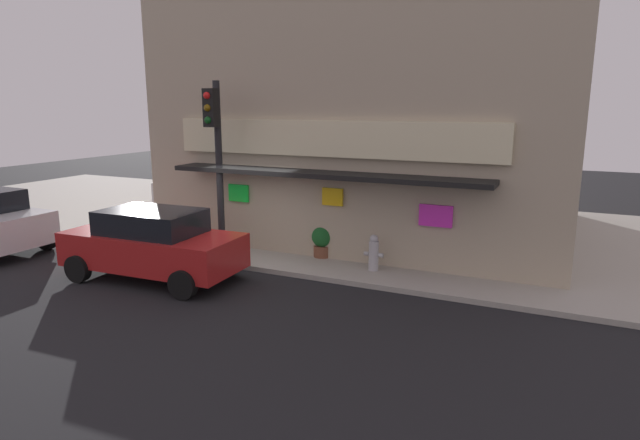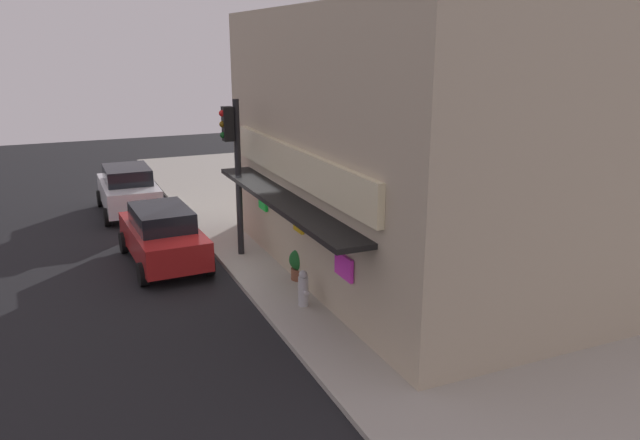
% 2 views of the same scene
% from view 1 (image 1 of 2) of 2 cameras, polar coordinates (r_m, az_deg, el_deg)
% --- Properties ---
extents(ground_plane, '(52.88, 52.88, 0.00)m').
position_cam_1_polar(ground_plane, '(13.77, -9.17, -5.09)').
color(ground_plane, black).
extents(sidewalk, '(35.26, 11.11, 0.13)m').
position_cam_1_polar(sidewalk, '(18.45, 0.53, -0.30)').
color(sidewalk, '#A39E93').
rests_on(sidewalk, ground_plane).
extents(corner_building, '(11.50, 9.91, 6.88)m').
position_cam_1_polar(corner_building, '(17.66, 6.99, 10.51)').
color(corner_building, tan).
rests_on(corner_building, sidewalk).
extents(traffic_light, '(0.32, 0.58, 4.52)m').
position_cam_1_polar(traffic_light, '(14.16, -11.01, 7.85)').
color(traffic_light, black).
rests_on(traffic_light, sidewalk).
extents(fire_hydrant, '(0.48, 0.24, 0.88)m').
position_cam_1_polar(fire_hydrant, '(12.99, 5.72, -3.51)').
color(fire_hydrant, '#B2B2B7').
rests_on(fire_hydrant, sidewalk).
extents(trash_can, '(0.57, 0.57, 0.78)m').
position_cam_1_polar(trash_can, '(13.71, 14.44, -3.17)').
color(trash_can, '#2D2D2D').
rests_on(trash_can, sidewalk).
extents(pedestrian, '(0.52, 0.36, 1.73)m').
position_cam_1_polar(pedestrian, '(17.95, -16.71, 2.09)').
color(pedestrian, black).
rests_on(pedestrian, sidewalk).
extents(potted_plant_by_doorway, '(0.57, 0.57, 0.83)m').
position_cam_1_polar(potted_plant_by_doorway, '(14.07, 0.27, -2.17)').
color(potted_plant_by_doorway, brown).
rests_on(potted_plant_by_doorway, sidewalk).
extents(potted_plant_by_window, '(0.53, 0.53, 0.85)m').
position_cam_1_polar(potted_plant_by_window, '(15.77, -2.72, -0.60)').
color(potted_plant_by_window, brown).
rests_on(potted_plant_by_window, sidewalk).
extents(parked_car_red, '(4.28, 2.14, 1.66)m').
position_cam_1_polar(parked_car_red, '(13.19, -17.33, -2.43)').
color(parked_car_red, '#AD1E1E').
rests_on(parked_car_red, ground_plane).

